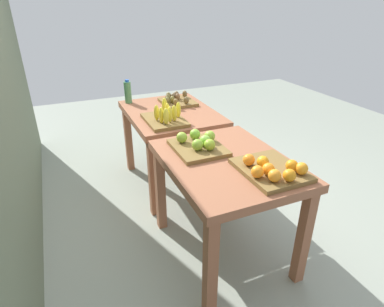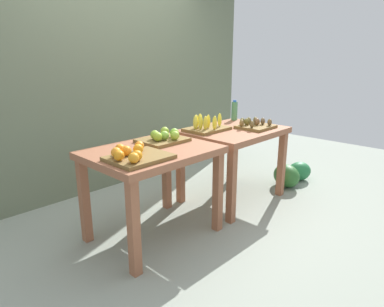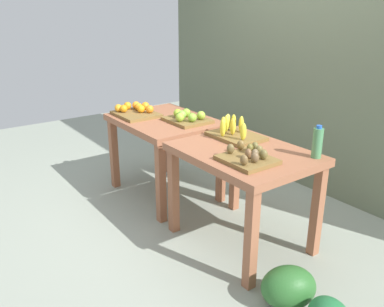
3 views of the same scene
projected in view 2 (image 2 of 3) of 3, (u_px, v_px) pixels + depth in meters
The scene contains 10 objects.
ground_plane at pixel (197, 214), 3.38m from camera, with size 8.00×8.00×0.00m, color gray.
back_wall at pixel (112, 59), 3.86m from camera, with size 4.40×0.12×3.00m, color #626C53.
display_table_left at pixel (152, 163), 2.81m from camera, with size 1.04×0.80×0.79m.
display_table_right at pixel (233, 140), 3.58m from camera, with size 1.04×0.80×0.79m.
orange_bin at pixel (135, 155), 2.46m from camera, with size 0.45×0.37×0.11m.
apple_bin at pixel (164, 138), 2.99m from camera, with size 0.40×0.34×0.11m.
banana_crate at pixel (206, 126), 3.44m from camera, with size 0.44×0.32×0.17m.
kiwi_bin at pixel (255, 125), 3.58m from camera, with size 0.37×0.32×0.10m.
water_bottle at pixel (234, 111), 4.01m from camera, with size 0.07×0.07×0.24m.
watermelon_pile at pixel (292, 174), 4.15m from camera, with size 0.71×0.44×0.28m.
Camera 2 is at (-2.26, -2.09, 1.52)m, focal length 31.40 mm.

